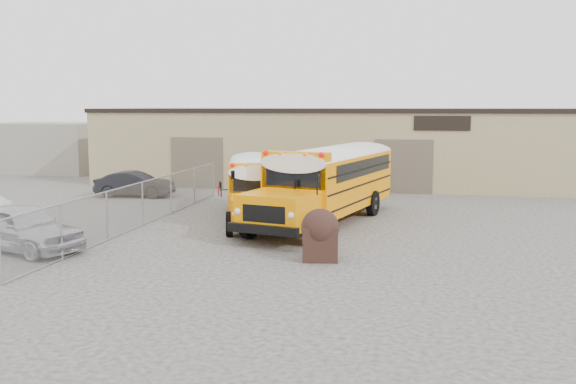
% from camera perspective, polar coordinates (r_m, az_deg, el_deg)
% --- Properties ---
extents(ground, '(120.00, 120.00, 0.00)m').
position_cam_1_polar(ground, '(21.93, -1.60, -5.02)').
color(ground, '#32312E').
rests_on(ground, ground).
extents(warehouse, '(30.20, 10.20, 4.67)m').
position_cam_1_polar(warehouse, '(41.18, 4.87, 4.21)').
color(warehouse, '#96855C').
rests_on(warehouse, ground).
extents(chainlink_fence, '(0.07, 18.07, 1.81)m').
position_cam_1_polar(chainlink_fence, '(26.51, -12.79, -1.03)').
color(chainlink_fence, gray).
rests_on(chainlink_fence, ground).
extents(distant_building_left, '(8.00, 6.00, 3.60)m').
position_cam_1_polar(distant_building_left, '(50.70, -20.40, 3.74)').
color(distant_building_left, gray).
rests_on(distant_building_left, ground).
extents(school_bus_left, '(4.62, 9.35, 2.66)m').
position_cam_1_polar(school_bus_left, '(32.98, -3.11, 1.93)').
color(school_bus_left, orange).
rests_on(school_bus_left, ground).
extents(school_bus_right, '(5.07, 11.18, 3.18)m').
position_cam_1_polar(school_bus_right, '(32.92, 7.77, 2.39)').
color(school_bus_right, '#FF8F00').
rests_on(school_bus_right, ground).
extents(tarp_bundle, '(1.24, 1.20, 1.63)m').
position_cam_1_polar(tarp_bundle, '(20.14, 2.86, -3.73)').
color(tarp_bundle, black).
rests_on(tarp_bundle, ground).
extents(car_silver, '(5.01, 3.26, 1.59)m').
position_cam_1_polar(car_silver, '(23.13, -22.59, -2.94)').
color(car_silver, silver).
rests_on(car_silver, ground).
extents(car_dark, '(4.23, 1.78, 1.36)m').
position_cam_1_polar(car_dark, '(35.21, -13.46, 0.68)').
color(car_dark, black).
rests_on(car_dark, ground).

